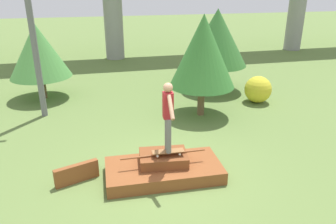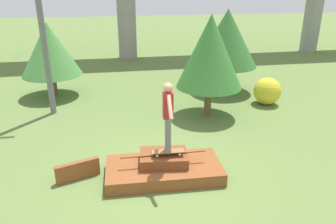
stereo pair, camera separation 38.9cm
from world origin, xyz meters
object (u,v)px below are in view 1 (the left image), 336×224
(skateboard, at_px, (168,151))
(tree_behind_left, at_px, (203,51))
(bush_yellow_flowering, at_px, (258,89))
(utility_pole, at_px, (28,4))
(tree_behind_right, at_px, (38,51))
(skater, at_px, (168,113))
(tree_mid_back, at_px, (217,38))

(skateboard, relative_size, tree_behind_left, 0.22)
(skateboard, height_order, bush_yellow_flowering, bush_yellow_flowering)
(skateboard, height_order, utility_pole, utility_pole)
(tree_behind_right, relative_size, bush_yellow_flowering, 2.86)
(skater, height_order, bush_yellow_flowering, skater)
(tree_behind_right, xyz_separation_m, tree_mid_back, (7.04, -0.59, 0.33))
(tree_behind_left, bearing_deg, tree_behind_right, 150.43)
(skater, relative_size, tree_mid_back, 0.49)
(tree_behind_left, relative_size, tree_mid_back, 1.01)
(skateboard, bearing_deg, tree_behind_left, 60.56)
(tree_mid_back, relative_size, bush_yellow_flowering, 3.30)
(bush_yellow_flowering, bearing_deg, tree_mid_back, 119.95)
(skateboard, relative_size, tree_behind_right, 0.26)
(utility_pole, bearing_deg, bush_yellow_flowering, -3.36)
(skateboard, height_order, tree_behind_right, tree_behind_right)
(skateboard, bearing_deg, skater, -14.04)
(skater, relative_size, bush_yellow_flowering, 1.61)
(skateboard, xyz_separation_m, tree_behind_left, (2.04, 3.61, 1.55))
(skateboard, height_order, tree_behind_left, tree_behind_left)
(tree_behind_left, relative_size, tree_behind_right, 1.17)
(utility_pole, distance_m, tree_mid_back, 7.13)
(skater, height_order, utility_pole, utility_pole)
(tree_behind_left, xyz_separation_m, bush_yellow_flowering, (2.55, 0.71, -1.72))
(tree_behind_left, bearing_deg, tree_mid_back, 59.99)
(tree_behind_right, relative_size, tree_mid_back, 0.87)
(utility_pole, relative_size, tree_behind_left, 2.10)
(tree_behind_left, distance_m, bush_yellow_flowering, 3.16)
(tree_mid_back, distance_m, bush_yellow_flowering, 2.75)
(bush_yellow_flowering, bearing_deg, tree_behind_left, -164.43)
(tree_behind_left, bearing_deg, utility_pole, 167.61)
(skateboard, relative_size, skater, 0.46)
(skateboard, xyz_separation_m, tree_behind_right, (-3.52, 6.77, 1.22))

